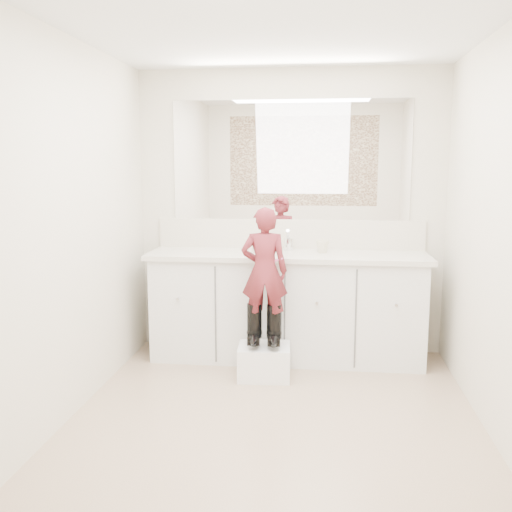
# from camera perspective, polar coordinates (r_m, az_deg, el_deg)

# --- Properties ---
(floor) EXTENTS (3.00, 3.00, 0.00)m
(floor) POSITION_cam_1_polar(r_m,az_deg,el_deg) (3.75, 1.79, -16.20)
(floor) COLOR #977C63
(floor) RESTS_ON ground
(ceiling) EXTENTS (3.00, 3.00, 0.00)m
(ceiling) POSITION_cam_1_polar(r_m,az_deg,el_deg) (3.48, 2.00, 22.32)
(ceiling) COLOR white
(ceiling) RESTS_ON wall_back
(wall_back) EXTENTS (2.60, 0.00, 2.60)m
(wall_back) POSITION_cam_1_polar(r_m,az_deg,el_deg) (4.90, 3.39, 4.38)
(wall_back) COLOR beige
(wall_back) RESTS_ON floor
(wall_front) EXTENTS (2.60, 0.00, 2.60)m
(wall_front) POSITION_cam_1_polar(r_m,az_deg,el_deg) (1.94, -1.91, -2.89)
(wall_front) COLOR beige
(wall_front) RESTS_ON floor
(wall_left) EXTENTS (0.00, 3.00, 3.00)m
(wall_left) POSITION_cam_1_polar(r_m,az_deg,el_deg) (3.76, -18.30, 2.48)
(wall_left) COLOR beige
(wall_left) RESTS_ON floor
(wall_right) EXTENTS (0.00, 3.00, 3.00)m
(wall_right) POSITION_cam_1_polar(r_m,az_deg,el_deg) (3.55, 23.29, 1.84)
(wall_right) COLOR beige
(wall_right) RESTS_ON floor
(vanity_cabinet) EXTENTS (2.20, 0.55, 0.85)m
(vanity_cabinet) POSITION_cam_1_polar(r_m,az_deg,el_deg) (4.76, 3.11, -5.23)
(vanity_cabinet) COLOR silver
(vanity_cabinet) RESTS_ON floor
(countertop) EXTENTS (2.28, 0.58, 0.04)m
(countertop) POSITION_cam_1_polar(r_m,az_deg,el_deg) (4.66, 3.14, 0.04)
(countertop) COLOR beige
(countertop) RESTS_ON vanity_cabinet
(backsplash) EXTENTS (2.28, 0.03, 0.25)m
(backsplash) POSITION_cam_1_polar(r_m,az_deg,el_deg) (4.91, 3.36, 2.21)
(backsplash) COLOR beige
(backsplash) RESTS_ON countertop
(mirror) EXTENTS (2.00, 0.02, 1.00)m
(mirror) POSITION_cam_1_polar(r_m,az_deg,el_deg) (4.88, 3.44, 9.53)
(mirror) COLOR white
(mirror) RESTS_ON wall_back
(dot_panel) EXTENTS (2.00, 0.01, 1.20)m
(dot_panel) POSITION_cam_1_polar(r_m,az_deg,el_deg) (1.91, -1.93, 10.49)
(dot_panel) COLOR #472819
(dot_panel) RESTS_ON wall_front
(faucet) EXTENTS (0.08, 0.08, 0.10)m
(faucet) POSITION_cam_1_polar(r_m,az_deg,el_deg) (4.81, 3.28, 1.17)
(faucet) COLOR silver
(faucet) RESTS_ON countertop
(cup) EXTENTS (0.13, 0.13, 0.10)m
(cup) POSITION_cam_1_polar(r_m,az_deg,el_deg) (4.70, 6.67, 0.95)
(cup) COLOR beige
(cup) RESTS_ON countertop
(soap_bottle) EXTENTS (0.10, 0.10, 0.17)m
(soap_bottle) POSITION_cam_1_polar(r_m,az_deg,el_deg) (4.63, 0.12, 1.32)
(soap_bottle) COLOR beige
(soap_bottle) RESTS_ON countertop
(step_stool) EXTENTS (0.41, 0.35, 0.25)m
(step_stool) POSITION_cam_1_polar(r_m,az_deg,el_deg) (4.41, 0.82, -10.50)
(step_stool) COLOR white
(step_stool) RESTS_ON floor
(boot_left) EXTENTS (0.13, 0.22, 0.32)m
(boot_left) POSITION_cam_1_polar(r_m,az_deg,el_deg) (4.33, -0.16, -6.89)
(boot_left) COLOR black
(boot_left) RESTS_ON step_stool
(boot_right) EXTENTS (0.13, 0.22, 0.32)m
(boot_right) POSITION_cam_1_polar(r_m,az_deg,el_deg) (4.31, 1.83, -6.95)
(boot_right) COLOR black
(boot_right) RESTS_ON step_stool
(toddler) EXTENTS (0.36, 0.25, 0.95)m
(toddler) POSITION_cam_1_polar(r_m,az_deg,el_deg) (4.22, 0.85, -1.52)
(toddler) COLOR #AD3544
(toddler) RESTS_ON step_stool
(toothbrush) EXTENTS (0.14, 0.02, 0.06)m
(toothbrush) POSITION_cam_1_polar(r_m,az_deg,el_deg) (4.20, 1.80, -0.54)
(toothbrush) COLOR pink
(toothbrush) RESTS_ON toddler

